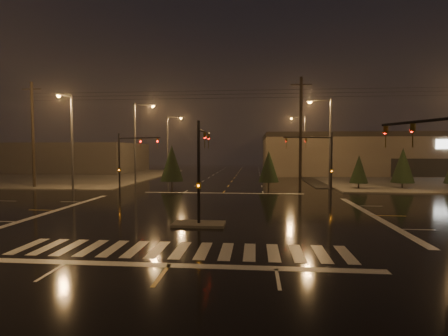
{
  "coord_description": "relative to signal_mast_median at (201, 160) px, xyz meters",
  "views": [
    {
      "loc": [
        3.23,
        -23.68,
        4.35
      ],
      "look_at": [
        0.91,
        2.01,
        3.0
      ],
      "focal_mm": 28.0,
      "sensor_mm": 36.0,
      "label": 1
    }
  ],
  "objects": [
    {
      "name": "median_island",
      "position": [
        -0.0,
        -0.93,
        -3.68
      ],
      "size": [
        3.0,
        1.6,
        0.15
      ],
      "primitive_type": "cube",
      "color": "#4D4A45",
      "rests_on": "ground"
    },
    {
      "name": "crosswalk",
      "position": [
        -0.0,
        -5.93,
        -3.75
      ],
      "size": [
        15.0,
        2.6,
        0.01
      ],
      "primitive_type": "cube",
      "color": "beige",
      "rests_on": "ground"
    },
    {
      "name": "sidewalk_nw",
      "position": [
        -30.0,
        33.07,
        -3.69
      ],
      "size": [
        36.0,
        36.0,
        0.12
      ],
      "primitive_type": "cube",
      "color": "#4D4A45",
      "rests_on": "ground"
    },
    {
      "name": "streetlight_3",
      "position": [
        11.18,
        19.07,
        2.05
      ],
      "size": [
        2.77,
        0.32,
        10.0
      ],
      "color": "#38383A",
      "rests_on": "ground"
    },
    {
      "name": "ground",
      "position": [
        -0.0,
        3.07,
        -3.75
      ],
      "size": [
        140.0,
        140.0,
        0.0
      ],
      "primitive_type": "plane",
      "color": "black",
      "rests_on": "ground"
    },
    {
      "name": "utility_pole_0",
      "position": [
        -22.0,
        17.07,
        2.38
      ],
      "size": [
        2.2,
        0.32,
        12.0
      ],
      "color": "black",
      "rests_on": "ground"
    },
    {
      "name": "stop_bar_near",
      "position": [
        -0.0,
        -7.93,
        -3.75
      ],
      "size": [
        16.0,
        0.5,
        0.01
      ],
      "primitive_type": "cube",
      "color": "beige",
      "rests_on": "ground"
    },
    {
      "name": "conifer_3",
      "position": [
        -6.48,
        19.31,
        -0.95
      ],
      "size": [
        2.69,
        2.69,
        4.9
      ],
      "color": "black",
      "rests_on": "ground"
    },
    {
      "name": "streetlight_4",
      "position": [
        11.18,
        39.07,
        2.05
      ],
      "size": [
        2.77,
        0.32,
        10.0
      ],
      "color": "#38383A",
      "rests_on": "ground"
    },
    {
      "name": "conifer_0",
      "position": [
        14.57,
        18.85,
        -1.52
      ],
      "size": [
        1.97,
        1.97,
        3.78
      ],
      "color": "black",
      "rests_on": "ground"
    },
    {
      "name": "stop_bar_far",
      "position": [
        -0.0,
        14.07,
        -3.75
      ],
      "size": [
        16.0,
        0.5,
        0.01
      ],
      "primitive_type": "cube",
      "color": "beige",
      "rests_on": "ground"
    },
    {
      "name": "conifer_4",
      "position": [
        4.73,
        19.09,
        -1.26
      ],
      "size": [
        2.29,
        2.29,
        4.28
      ],
      "color": "black",
      "rests_on": "ground"
    },
    {
      "name": "utility_pole_1",
      "position": [
        8.0,
        17.07,
        2.38
      ],
      "size": [
        2.2,
        0.32,
        12.0
      ],
      "color": "black",
      "rests_on": "ground"
    },
    {
      "name": "signal_mast_median",
      "position": [
        0.0,
        0.0,
        0.0
      ],
      "size": [
        0.25,
        4.59,
        6.0
      ],
      "color": "black",
      "rests_on": "ground"
    },
    {
      "name": "streetlight_1",
      "position": [
        -11.18,
        21.07,
        2.05
      ],
      "size": [
        2.77,
        0.32,
        10.0
      ],
      "color": "#38383A",
      "rests_on": "ground"
    },
    {
      "name": "signal_mast_se",
      "position": [
        10.23,
        -6.68,
        -0.04
      ],
      "size": [
        1.55,
        3.87,
        6.0
      ],
      "color": "black",
      "rests_on": "ground"
    },
    {
      "name": "retail_building",
      "position": [
        35.0,
        49.06,
        0.09
      ],
      "size": [
        60.2,
        28.3,
        7.2
      ],
      "color": "#716050",
      "rests_on": "ground"
    },
    {
      "name": "signal_mast_ne",
      "position": [
        9.5,
        13.21,
        0.04
      ],
      "size": [
        4.84,
        1.86,
        6.0
      ],
      "color": "black",
      "rests_on": "ground"
    },
    {
      "name": "conifer_1",
      "position": [
        19.55,
        19.71,
        -1.13
      ],
      "size": [
        2.46,
        2.46,
        4.55
      ],
      "color": "black",
      "rests_on": "ground"
    },
    {
      "name": "streetlight_2",
      "position": [
        -11.18,
        37.07,
        2.05
      ],
      "size": [
        2.77,
        0.32,
        10.0
      ],
      "color": "#38383A",
      "rests_on": "ground"
    },
    {
      "name": "commercial_block",
      "position": [
        -35.0,
        45.07,
        -0.95
      ],
      "size": [
        30.0,
        18.0,
        5.6
      ],
      "primitive_type": "cube",
      "color": "#3D3936",
      "rests_on": "ground"
    },
    {
      "name": "sidewalk_ne",
      "position": [
        30.0,
        33.07,
        -3.69
      ],
      "size": [
        36.0,
        36.0,
        0.12
      ],
      "primitive_type": "cube",
      "color": "#4D4A45",
      "rests_on": "ground"
    },
    {
      "name": "streetlight_5",
      "position": [
        -16.0,
        14.26,
        2.05
      ],
      "size": [
        0.32,
        2.77,
        10.0
      ],
      "color": "#38383A",
      "rests_on": "ground"
    },
    {
      "name": "signal_mast_nw",
      "position": [
        -9.5,
        13.21,
        0.04
      ],
      "size": [
        4.84,
        1.86,
        6.0
      ],
      "color": "black",
      "rests_on": "ground"
    }
  ]
}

